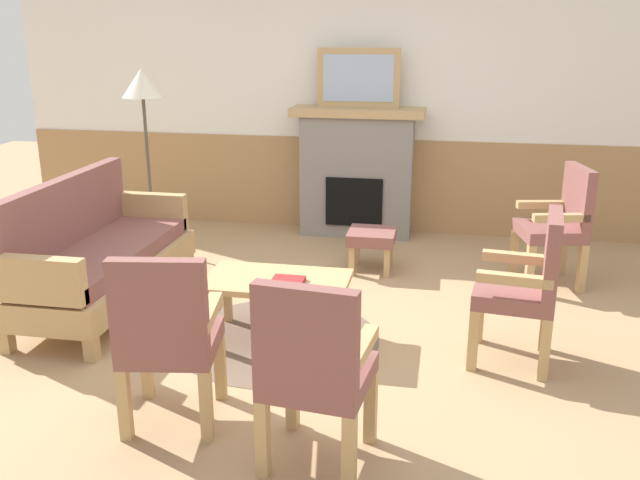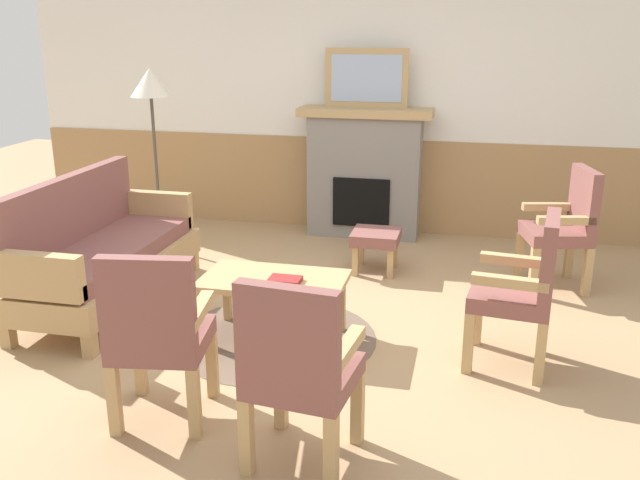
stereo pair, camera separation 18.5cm
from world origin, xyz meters
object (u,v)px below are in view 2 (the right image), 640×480
object	(u,v)px
couch	(103,254)
book_on_table	(285,280)
framed_picture	(367,78)
footstool	(376,240)
armchair_front_center	(157,330)
armchair_near_fireplace	(524,285)
armchair_front_left	(298,366)
fireplace	(365,171)
floor_lamp_by_couch	(151,94)
coffee_table	(274,285)
armchair_by_window_left	(565,223)

from	to	relation	value
couch	book_on_table	distance (m)	1.58
framed_picture	footstool	world-z (taller)	framed_picture
book_on_table	armchair_front_center	distance (m)	1.13
armchair_near_fireplace	armchair_front_left	xyz separation A→B (m)	(-1.08, -1.31, 0.00)
framed_picture	couch	xyz separation A→B (m)	(-1.63, -2.23, -1.16)
armchair_front_center	armchair_near_fireplace	bearing A→B (deg)	30.07
fireplace	floor_lamp_by_couch	bearing A→B (deg)	-154.61
coffee_table	armchair_by_window_left	distance (m)	2.47
fireplace	framed_picture	bearing A→B (deg)	90.00
footstool	floor_lamp_by_couch	distance (m)	2.41
fireplace	armchair_near_fireplace	world-z (taller)	fireplace
footstool	armchair_front_center	distance (m)	2.72
framed_picture	armchair_near_fireplace	xyz separation A→B (m)	(1.40, -2.57, -1.02)
couch	footstool	bearing A→B (deg)	31.38
couch	armchair_front_left	xyz separation A→B (m)	(1.95, -1.65, 0.14)
fireplace	book_on_table	xyz separation A→B (m)	(-0.10, -2.60, -0.20)
book_on_table	armchair_front_left	xyz separation A→B (m)	(0.42, -1.27, 0.08)
book_on_table	footstool	distance (m)	1.60
armchair_by_window_left	framed_picture	bearing A→B (deg)	148.81
couch	book_on_table	xyz separation A→B (m)	(1.53, -0.38, 0.06)
armchair_near_fireplace	coffee_table	bearing A→B (deg)	178.94
coffee_table	armchair_by_window_left	xyz separation A→B (m)	(1.99, 1.45, 0.15)
fireplace	coffee_table	xyz separation A→B (m)	(-0.19, -2.54, -0.27)
framed_picture	footstool	bearing A→B (deg)	-75.35
armchair_front_left	armchair_front_center	xyz separation A→B (m)	(-0.81, 0.21, 0.00)
framed_picture	armchair_front_left	world-z (taller)	framed_picture
fireplace	armchair_front_center	distance (m)	3.70
armchair_front_center	framed_picture	bearing A→B (deg)	82.46
framed_picture	floor_lamp_by_couch	world-z (taller)	framed_picture
couch	armchair_by_window_left	xyz separation A→B (m)	(3.43, 1.14, 0.14)
couch	floor_lamp_by_couch	xyz separation A→B (m)	(-0.19, 1.36, 1.05)
fireplace	framed_picture	distance (m)	0.91
coffee_table	couch	bearing A→B (deg)	167.65
fireplace	armchair_front_left	world-z (taller)	fireplace
armchair_by_window_left	fireplace	bearing A→B (deg)	148.81
armchair_front_left	armchair_front_center	distance (m)	0.84
framed_picture	coffee_table	xyz separation A→B (m)	(-0.19, -2.54, -1.17)
footstool	armchair_front_left	distance (m)	2.83
coffee_table	armchair_front_left	xyz separation A→B (m)	(0.52, -1.34, 0.15)
fireplace	couch	xyz separation A→B (m)	(-1.63, -2.23, -0.26)
fireplace	armchair_by_window_left	size ratio (longest dim) A/B	1.33
fireplace	couch	distance (m)	2.77
book_on_table	floor_lamp_by_couch	bearing A→B (deg)	134.75
framed_picture	armchair_front_center	size ratio (longest dim) A/B	0.82
footstool	armchair_near_fireplace	world-z (taller)	armchair_near_fireplace
armchair_by_window_left	armchair_front_left	distance (m)	3.15
coffee_table	armchair_by_window_left	world-z (taller)	armchair_by_window_left
fireplace	book_on_table	size ratio (longest dim) A/B	6.22
armchair_near_fireplace	armchair_front_left	distance (m)	1.69
footstool	armchair_front_center	size ratio (longest dim) A/B	0.41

